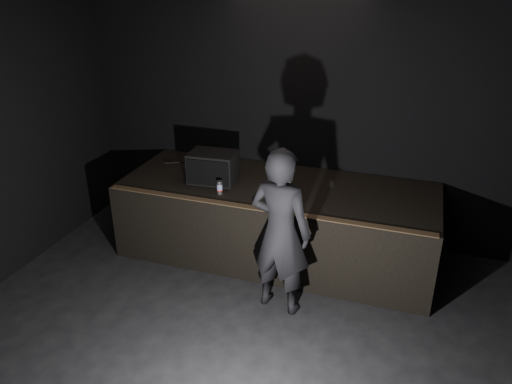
{
  "coord_description": "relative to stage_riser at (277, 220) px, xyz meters",
  "views": [
    {
      "loc": [
        1.61,
        -2.85,
        3.57
      ],
      "look_at": [
        -0.14,
        2.3,
        1.07
      ],
      "focal_mm": 35.0,
      "sensor_mm": 36.0,
      "label": 1
    }
  ],
  "objects": [
    {
      "name": "stage_riser",
      "position": [
        0.0,
        0.0,
        0.0
      ],
      "size": [
        4.0,
        1.5,
        1.0
      ],
      "primitive_type": "cube",
      "color": "black",
      "rests_on": "ground"
    },
    {
      "name": "person",
      "position": [
        0.35,
        -1.08,
        0.46
      ],
      "size": [
        0.76,
        0.57,
        1.91
      ],
      "primitive_type": "imported",
      "rotation": [
        0.0,
        0.0,
        2.98
      ],
      "color": "black",
      "rests_on": "ground"
    },
    {
      "name": "cable",
      "position": [
        -1.32,
        0.43,
        0.51
      ],
      "size": [
        0.8,
        0.47,
        0.02
      ],
      "primitive_type": "cylinder",
      "rotation": [
        0.0,
        1.57,
        0.52
      ],
      "color": "black",
      "rests_on": "stage_riser"
    },
    {
      "name": "beer_can",
      "position": [
        -0.6,
        -0.47,
        0.58
      ],
      "size": [
        0.07,
        0.07,
        0.17
      ],
      "color": "silver",
      "rests_on": "stage_riser"
    },
    {
      "name": "plastic_cup",
      "position": [
        0.66,
        0.12,
        0.55
      ],
      "size": [
        0.08,
        0.08,
        0.09
      ],
      "primitive_type": "cylinder",
      "color": "white",
      "rests_on": "stage_riser"
    },
    {
      "name": "laptop",
      "position": [
        0.02,
        -0.11,
        0.56
      ],
      "size": [
        0.38,
        0.36,
        0.22
      ],
      "rotation": [
        0.0,
        0.0,
        -0.24
      ],
      "color": "silver",
      "rests_on": "stage_riser"
    },
    {
      "name": "riser_lip",
      "position": [
        0.0,
        -0.71,
        0.51
      ],
      "size": [
        3.92,
        0.1,
        0.01
      ],
      "primitive_type": "cube",
      "color": "brown",
      "rests_on": "stage_riser"
    },
    {
      "name": "room_walls",
      "position": [
        0.0,
        -2.73,
        1.52
      ],
      "size": [
        6.1,
        7.1,
        3.52
      ],
      "color": "black",
      "rests_on": "ground"
    },
    {
      "name": "stage_monitor",
      "position": [
        -0.83,
        -0.14,
        0.7
      ],
      "size": [
        0.62,
        0.47,
        0.39
      ],
      "rotation": [
        0.0,
        0.0,
        0.07
      ],
      "color": "black",
      "rests_on": "stage_riser"
    },
    {
      "name": "wii_remote",
      "position": [
        0.45,
        -0.65,
        0.51
      ],
      "size": [
        0.09,
        0.13,
        0.03
      ],
      "primitive_type": "cube",
      "rotation": [
        0.0,
        0.0,
        0.52
      ],
      "color": "white",
      "rests_on": "stage_riser"
    }
  ]
}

